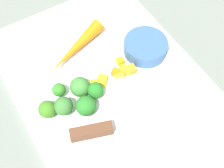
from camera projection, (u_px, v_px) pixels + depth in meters
The scene contains 19 objects.
ground_plane at pixel (112, 90), 0.62m from camera, with size 4.00×4.00×0.00m, color slate.
cutting_board at pixel (112, 88), 0.61m from camera, with size 0.54×0.37×0.01m, color white.
prep_bowl at pixel (145, 47), 0.64m from camera, with size 0.10×0.10×0.03m, color #355A8B.
chef_knife at pixel (118, 127), 0.55m from camera, with size 0.12×0.31×0.02m.
whole_carrot at pixel (76, 47), 0.64m from camera, with size 0.03×0.03×0.16m, color orange.
carrot_dice_0 at pixel (123, 71), 0.62m from camera, with size 0.02×0.02×0.02m, color orange.
carrot_dice_1 at pixel (132, 69), 0.62m from camera, with size 0.02×0.02×0.01m, color orange.
carrot_dice_2 at pixel (116, 72), 0.61m from camera, with size 0.02×0.02×0.02m, color orange.
pepper_dice_0 at pixel (118, 74), 0.61m from camera, with size 0.02×0.02×0.01m, color yellow.
pepper_dice_1 at pixel (102, 80), 0.60m from camera, with size 0.02×0.02×0.02m, color yellow.
pepper_dice_2 at pixel (120, 61), 0.63m from camera, with size 0.01×0.01×0.01m, color yellow.
pepper_dice_3 at pixel (95, 86), 0.60m from camera, with size 0.02×0.02×0.02m, color yellow.
pepper_dice_4 at pixel (126, 70), 0.62m from camera, with size 0.02×0.02×0.02m, color yellow.
broccoli_floret_0 at pixel (63, 106), 0.56m from camera, with size 0.04×0.04×0.04m.
broccoli_floret_1 at pixel (96, 92), 0.58m from camera, with size 0.03×0.03×0.04m.
broccoli_floret_2 at pixel (59, 90), 0.58m from camera, with size 0.03×0.03×0.03m.
broccoli_floret_3 at pixel (86, 106), 0.56m from camera, with size 0.04×0.04×0.04m.
broccoli_floret_4 at pixel (80, 87), 0.58m from camera, with size 0.04×0.04×0.04m.
broccoli_floret_5 at pixel (47, 109), 0.56m from camera, with size 0.03×0.03×0.04m.
Camera 1 is at (0.27, -0.16, 0.53)m, focal length 47.08 mm.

